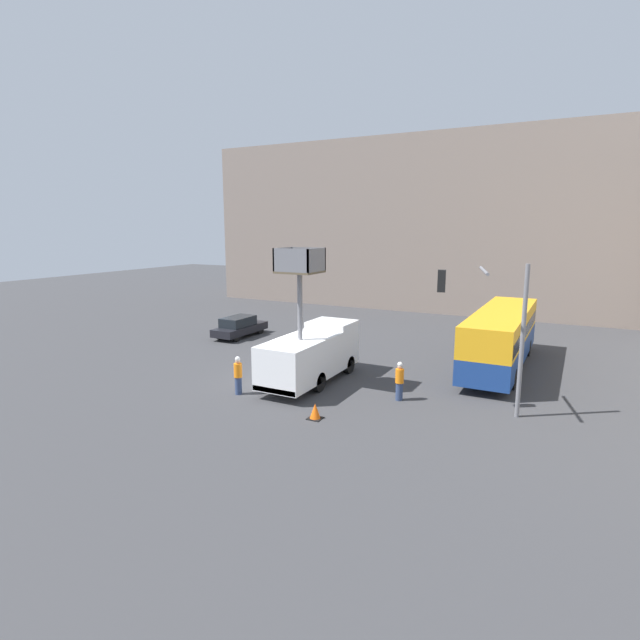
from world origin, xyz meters
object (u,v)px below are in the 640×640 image
city_bus (501,335)px  road_worker_directing (399,381)px  parked_car_curbside (239,326)px  traffic_light_pole (494,314)px  road_worker_near_truck (238,375)px  traffic_cone_near_truck (315,412)px  utility_truck (311,352)px

city_bus → road_worker_directing: city_bus is taller
parked_car_curbside → traffic_light_pole: bearing=-21.9°
road_worker_near_truck → traffic_cone_near_truck: road_worker_near_truck is taller
parked_car_curbside → road_worker_directing: bearing=-27.2°
utility_truck → road_worker_near_truck: size_ratio=3.76×
traffic_cone_near_truck → parked_car_curbside: bearing=137.4°
utility_truck → parked_car_curbside: (-9.60, 6.88, -0.84)m
road_worker_near_truck → traffic_cone_near_truck: (4.60, -1.01, -0.60)m
utility_truck → parked_car_curbside: utility_truck is taller
utility_truck → road_worker_near_truck: utility_truck is taller
city_bus → traffic_cone_near_truck: size_ratio=17.55×
road_worker_near_truck → road_worker_directing: road_worker_near_truck is taller
road_worker_directing → traffic_cone_near_truck: road_worker_directing is taller
city_bus → traffic_light_pole: size_ratio=1.83×
utility_truck → traffic_light_pole: (8.58, -0.43, 2.65)m
traffic_light_pole → utility_truck: bearing=177.2°
road_worker_near_truck → parked_car_curbside: bearing=-34.7°
city_bus → traffic_cone_near_truck: city_bus is taller
utility_truck → road_worker_near_truck: bearing=-123.8°
city_bus → road_worker_near_truck: size_ratio=6.33×
traffic_light_pole → road_worker_directing: 5.08m
utility_truck → city_bus: bearing=41.7°
utility_truck → traffic_light_pole: bearing=-2.8°
utility_truck → traffic_cone_near_truck: (2.47, -4.19, -1.27)m
utility_truck → traffic_cone_near_truck: size_ratio=10.42×
city_bus → traffic_light_pole: (0.63, -7.52, 2.35)m
road_worker_near_truck → road_worker_directing: bearing=-139.8°
utility_truck → road_worker_directing: (4.76, -0.48, -0.69)m
utility_truck → parked_car_curbside: size_ratio=1.50×
traffic_cone_near_truck → road_worker_near_truck: bearing=167.7°
utility_truck → traffic_cone_near_truck: utility_truck is taller
traffic_light_pole → traffic_cone_near_truck: bearing=-148.4°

